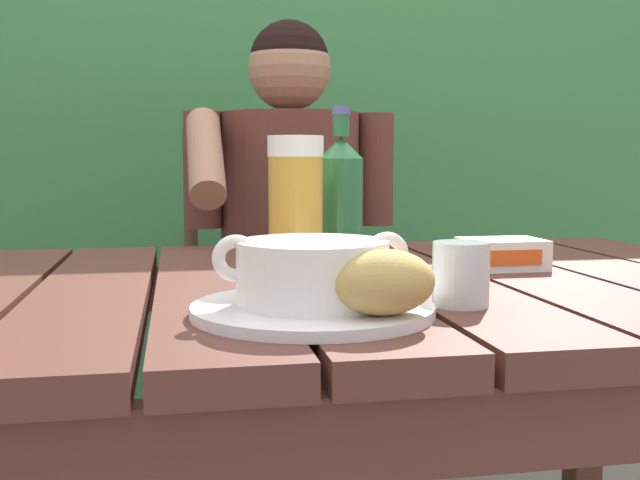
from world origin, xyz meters
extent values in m
cube|color=#522B23|center=(-0.31, 0.00, 0.72)|extent=(0.14, 0.87, 0.04)
cube|color=#522B23|center=(-0.15, 0.00, 0.72)|extent=(0.14, 0.87, 0.04)
cube|color=#522B23|center=(0.00, 0.00, 0.72)|extent=(0.14, 0.87, 0.04)
cube|color=#522B23|center=(0.15, 0.00, 0.72)|extent=(0.14, 0.87, 0.04)
cube|color=#522B23|center=(0.31, 0.00, 0.72)|extent=(0.14, 0.87, 0.04)
cube|color=#522B23|center=(0.46, 0.00, 0.72)|extent=(0.14, 0.87, 0.04)
cube|color=#522B23|center=(0.00, -0.40, 0.66)|extent=(1.33, 0.03, 0.08)
cube|color=#522B23|center=(0.00, 0.40, 0.66)|extent=(1.33, 0.03, 0.08)
cube|color=#522B23|center=(0.64, 0.39, 0.35)|extent=(0.06, 0.06, 0.70)
cube|color=#397640|center=(0.00, 1.63, 0.97)|extent=(3.37, 0.60, 1.94)
cylinder|color=#4C3525|center=(0.29, 0.62, 0.22)|extent=(0.04, 0.04, 0.45)
cylinder|color=#4C3525|center=(-0.16, 0.62, 0.22)|extent=(0.04, 0.04, 0.45)
cylinder|color=#4C3525|center=(0.29, 1.00, 0.22)|extent=(0.04, 0.04, 0.45)
cylinder|color=#4C3525|center=(-0.16, 1.00, 0.22)|extent=(0.04, 0.04, 0.45)
cube|color=#4C3525|center=(0.06, 0.81, 0.46)|extent=(0.48, 0.41, 0.02)
cylinder|color=#4C3525|center=(0.29, 1.00, 0.72)|extent=(0.04, 0.04, 0.53)
cylinder|color=#4C3525|center=(-0.16, 1.00, 0.72)|extent=(0.04, 0.04, 0.53)
cube|color=#4C3525|center=(0.06, 1.00, 0.64)|extent=(0.45, 0.02, 0.04)
cube|color=#4C3525|center=(0.06, 1.00, 0.77)|extent=(0.45, 0.02, 0.04)
cube|color=#4C3525|center=(0.06, 1.00, 0.90)|extent=(0.45, 0.02, 0.04)
cylinder|color=brown|center=(0.15, 0.51, 0.23)|extent=(0.11, 0.11, 0.45)
cylinder|color=brown|center=(0.15, 0.61, 0.51)|extent=(0.13, 0.40, 0.13)
cylinder|color=brown|center=(-0.02, 0.51, 0.23)|extent=(0.11, 0.11, 0.45)
cylinder|color=brown|center=(-0.02, 0.61, 0.51)|extent=(0.13, 0.40, 0.13)
cylinder|color=brown|center=(0.06, 0.71, 0.76)|extent=(0.32, 0.32, 0.50)
sphere|color=#9E6D53|center=(0.06, 0.71, 1.11)|extent=(0.19, 0.19, 0.19)
sphere|color=black|center=(0.06, 0.71, 1.13)|extent=(0.18, 0.18, 0.18)
cylinder|color=brown|center=(0.26, 0.69, 0.88)|extent=(0.08, 0.08, 0.26)
cylinder|color=brown|center=(-0.14, 0.69, 0.88)|extent=(0.08, 0.08, 0.26)
cylinder|color=#9E6D53|center=(-0.14, 0.53, 0.91)|extent=(0.07, 0.25, 0.21)
cylinder|color=white|center=(-0.05, -0.24, 0.74)|extent=(0.26, 0.26, 0.01)
cylinder|color=white|center=(-0.05, -0.24, 0.78)|extent=(0.16, 0.16, 0.07)
cylinder|color=#9E471C|center=(-0.05, -0.24, 0.80)|extent=(0.14, 0.14, 0.01)
torus|color=white|center=(-0.14, -0.24, 0.80)|extent=(0.05, 0.01, 0.05)
torus|color=white|center=(0.03, -0.24, 0.80)|extent=(0.05, 0.01, 0.05)
ellipsoid|color=tan|center=(0.01, -0.31, 0.78)|extent=(0.12, 0.09, 0.07)
cylinder|color=gold|center=(-0.03, 0.00, 0.82)|extent=(0.08, 0.08, 0.17)
cylinder|color=white|center=(-0.03, 0.00, 0.92)|extent=(0.08, 0.08, 0.03)
cylinder|color=#246034|center=(0.04, 0.06, 0.82)|extent=(0.06, 0.06, 0.17)
cone|color=#246034|center=(0.04, 0.06, 0.92)|extent=(0.06, 0.06, 0.03)
cylinder|color=#246034|center=(0.04, 0.06, 0.95)|extent=(0.02, 0.02, 0.03)
cylinder|color=#4F4C88|center=(0.04, 0.06, 0.97)|extent=(0.03, 0.03, 0.01)
cylinder|color=silver|center=(0.12, -0.22, 0.77)|extent=(0.06, 0.06, 0.07)
cube|color=white|center=(0.29, 0.04, 0.76)|extent=(0.12, 0.09, 0.05)
cube|color=#E4541A|center=(0.29, -0.01, 0.76)|extent=(0.08, 0.00, 0.02)
cube|color=silver|center=(0.12, -0.13, 0.74)|extent=(0.12, 0.05, 0.00)
cube|color=black|center=(0.06, -0.12, 0.74)|extent=(0.07, 0.04, 0.01)
camera|label=1|loc=(-0.20, -1.03, 0.90)|focal=42.64mm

